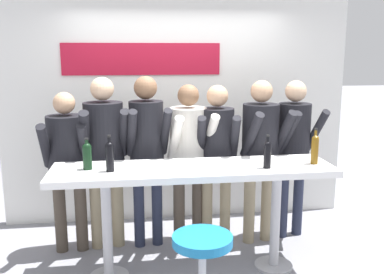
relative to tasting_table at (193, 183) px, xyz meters
The scene contains 15 objects.
ground_plane 0.87m from the tasting_table, ahead, with size 40.00×40.00×0.00m, color gray.
back_wall 1.53m from the tasting_table, 90.18° to the left, with size 4.10×0.12×2.85m.
tasting_table is the anchor object (origin of this frame).
bar_stool 0.81m from the tasting_table, 92.20° to the right, with size 0.48×0.48×0.67m.
person_far_left 1.33m from the tasting_table, 153.01° to the left, with size 0.46×0.54×1.64m.
person_left 1.07m from the tasting_table, 141.55° to the left, with size 0.51×0.61×1.78m.
person_center_left 0.77m from the tasting_table, 122.21° to the left, with size 0.45×0.57×1.79m.
person_center 0.66m from the tasting_table, 86.52° to the left, with size 0.51×0.60×1.70m.
person_center_right 0.71m from the tasting_table, 61.35° to the left, with size 0.46×0.57×1.69m.
person_right 0.99m from the tasting_table, 36.04° to the left, with size 0.51×0.61×1.74m.
person_far_right 1.36m from the tasting_table, 29.12° to the left, with size 0.48×0.59×1.73m.
wine_bottle_0 1.14m from the tasting_table, ahead, with size 0.07×0.07×0.33m.
wine_bottle_1 0.78m from the tasting_table, behind, with size 0.07×0.07×0.32m.
wine_bottle_2 0.71m from the tasting_table, 11.40° to the right, with size 0.07×0.07×0.30m.
wine_bottle_3 0.96m from the tasting_table, behind, with size 0.08×0.08×0.28m.
Camera 1 is at (-0.50, -3.63, 2.03)m, focal length 40.00 mm.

